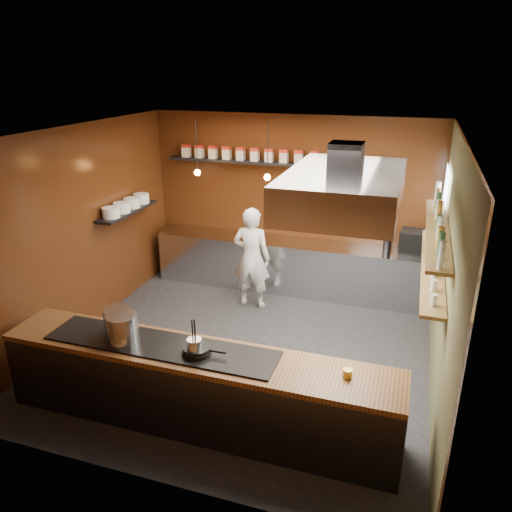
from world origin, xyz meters
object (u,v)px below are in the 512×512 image
at_px(stockpot_large, 118,321).
at_px(stockpot_small, 122,328).
at_px(extractor_hood, 344,189).
at_px(chef, 252,258).
at_px(espresso_machine, 413,243).

bearing_deg(stockpot_large, stockpot_small, -44.78).
height_order(extractor_hood, chef, extractor_hood).
xyz_separation_m(extractor_hood, stockpot_large, (-2.24, -1.14, -1.41)).
bearing_deg(chef, stockpot_large, 77.75).
distance_m(stockpot_large, espresso_machine, 4.78).
distance_m(stockpot_large, chef, 2.99).
xyz_separation_m(extractor_hood, espresso_machine, (0.80, 2.55, -1.40)).
height_order(extractor_hood, stockpot_large, extractor_hood).
bearing_deg(stockpot_small, stockpot_large, 135.22).
bearing_deg(espresso_machine, stockpot_small, -122.39).
xyz_separation_m(stockpot_small, chef, (0.45, 3.05, -0.26)).
bearing_deg(stockpot_large, extractor_hood, 27.04).
height_order(stockpot_small, espresso_machine, espresso_machine).
height_order(stockpot_large, stockpot_small, stockpot_small).
xyz_separation_m(stockpot_large, espresso_machine, (3.04, 3.69, 0.01)).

